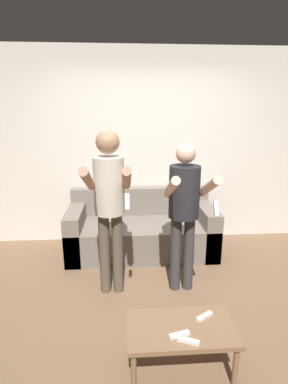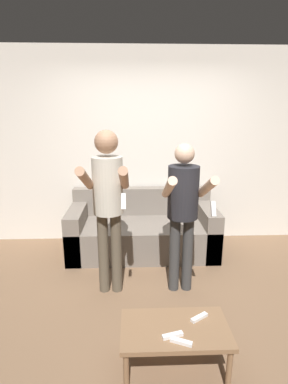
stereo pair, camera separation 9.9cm
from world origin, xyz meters
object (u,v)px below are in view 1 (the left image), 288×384
at_px(couch, 142,231).
at_px(remote_mid, 179,335).
at_px(remote_far, 204,316).
at_px(person_standing_left, 109,197).
at_px(person_standing_right, 184,204).
at_px(remote_near, 188,341).
at_px(coffee_table, 181,332).

bearing_deg(couch, remote_mid, -86.15).
relative_size(couch, remote_mid, 12.56).
xyz_separation_m(remote_mid, remote_far, (0.22, 0.18, 0.00)).
bearing_deg(person_standing_left, remote_far, -51.47).
distance_m(couch, person_standing_left, 1.29).
bearing_deg(person_standing_right, remote_near, -98.97).
height_order(coffee_table, remote_near, remote_near).
bearing_deg(person_standing_left, couch, 68.73).
height_order(remote_mid, remote_far, same).
bearing_deg(coffee_table, person_standing_left, 118.26).
xyz_separation_m(couch, remote_near, (0.19, -2.12, 0.09)).
xyz_separation_m(person_standing_left, person_standing_right, (0.75, 0.00, -0.09)).
relative_size(person_standing_right, remote_near, 10.33).
relative_size(person_standing_right, coffee_table, 1.99).
bearing_deg(remote_near, person_standing_left, 115.84).
relative_size(couch, remote_far, 13.30).
relative_size(coffee_table, remote_far, 5.41).
distance_m(person_standing_left, person_standing_right, 0.75).
xyz_separation_m(coffee_table, remote_near, (0.02, -0.15, 0.06)).
xyz_separation_m(person_standing_right, remote_near, (-0.18, -1.16, -0.60)).
height_order(person_standing_left, remote_near, person_standing_left).
bearing_deg(couch, remote_far, -79.09).
bearing_deg(person_standing_left, person_standing_right, 0.18).
xyz_separation_m(couch, remote_far, (0.36, -1.88, 0.09)).
height_order(person_standing_right, coffee_table, person_standing_right).
bearing_deg(person_standing_left, remote_near, -64.16).
bearing_deg(couch, remote_near, -84.89).
relative_size(remote_mid, remote_far, 1.06).
bearing_deg(remote_mid, remote_near, -49.94).
height_order(coffee_table, remote_mid, remote_mid).
xyz_separation_m(couch, remote_mid, (0.14, -2.06, 0.09)).
bearing_deg(person_standing_right, remote_far, -90.66).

